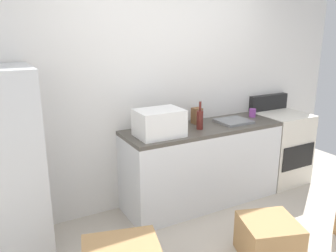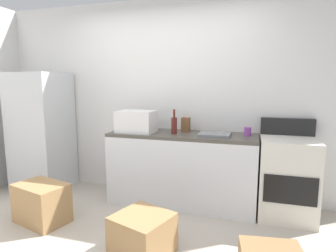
{
  "view_description": "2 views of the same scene",
  "coord_description": "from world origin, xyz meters",
  "px_view_note": "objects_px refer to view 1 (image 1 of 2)",
  "views": [
    {
      "loc": [
        -1.79,
        -1.8,
        1.94
      ],
      "look_at": [
        -0.22,
        1.06,
        1.01
      ],
      "focal_mm": 36.77,
      "sensor_mm": 36.0,
      "label": 1
    },
    {
      "loc": [
        1.11,
        -2.08,
        1.49
      ],
      "look_at": [
        0.2,
        0.92,
        1.03
      ],
      "focal_mm": 29.82,
      "sensor_mm": 36.0,
      "label": 2
    }
  ],
  "objects_px": {
    "microwave": "(159,123)",
    "wine_bottle": "(200,119)",
    "knife_block": "(197,116)",
    "cardboard_box_small": "(268,239)",
    "stove_oven": "(279,146)",
    "coffee_mug": "(252,113)"
  },
  "relations": [
    {
      "from": "knife_block",
      "to": "coffee_mug",
      "type": "bearing_deg",
      "value": -5.5
    },
    {
      "from": "microwave",
      "to": "wine_bottle",
      "type": "height_order",
      "value": "wine_bottle"
    },
    {
      "from": "stove_oven",
      "to": "wine_bottle",
      "type": "xyz_separation_m",
      "value": [
        -1.31,
        -0.07,
        0.54
      ]
    },
    {
      "from": "knife_block",
      "to": "cardboard_box_small",
      "type": "relative_size",
      "value": 0.39
    },
    {
      "from": "microwave",
      "to": "cardboard_box_small",
      "type": "height_order",
      "value": "microwave"
    },
    {
      "from": "stove_oven",
      "to": "cardboard_box_small",
      "type": "xyz_separation_m",
      "value": [
        -1.29,
        -1.15,
        -0.29
      ]
    },
    {
      "from": "microwave",
      "to": "knife_block",
      "type": "distance_m",
      "value": 0.63
    },
    {
      "from": "stove_oven",
      "to": "coffee_mug",
      "type": "relative_size",
      "value": 11.0
    },
    {
      "from": "knife_block",
      "to": "stove_oven",
      "type": "bearing_deg",
      "value": -6.34
    },
    {
      "from": "microwave",
      "to": "wine_bottle",
      "type": "bearing_deg",
      "value": 0.93
    },
    {
      "from": "wine_bottle",
      "to": "knife_block",
      "type": "distance_m",
      "value": 0.23
    },
    {
      "from": "microwave",
      "to": "cardboard_box_small",
      "type": "relative_size",
      "value": 1.0
    },
    {
      "from": "microwave",
      "to": "wine_bottle",
      "type": "distance_m",
      "value": 0.49
    },
    {
      "from": "knife_block",
      "to": "cardboard_box_small",
      "type": "xyz_separation_m",
      "value": [
        -0.08,
        -1.28,
        -0.81
      ]
    },
    {
      "from": "stove_oven",
      "to": "cardboard_box_small",
      "type": "relative_size",
      "value": 2.38
    },
    {
      "from": "microwave",
      "to": "knife_block",
      "type": "xyz_separation_m",
      "value": [
        0.59,
        0.21,
        -0.05
      ]
    },
    {
      "from": "wine_bottle",
      "to": "knife_block",
      "type": "bearing_deg",
      "value": 64.57
    },
    {
      "from": "stove_oven",
      "to": "wine_bottle",
      "type": "distance_m",
      "value": 1.42
    },
    {
      "from": "stove_oven",
      "to": "microwave",
      "type": "relative_size",
      "value": 2.39
    },
    {
      "from": "wine_bottle",
      "to": "knife_block",
      "type": "xyz_separation_m",
      "value": [
        0.1,
        0.2,
        -0.02
      ]
    },
    {
      "from": "stove_oven",
      "to": "knife_block",
      "type": "height_order",
      "value": "stove_oven"
    },
    {
      "from": "wine_bottle",
      "to": "coffee_mug",
      "type": "xyz_separation_m",
      "value": [
        0.86,
        0.13,
        -0.06
      ]
    }
  ]
}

